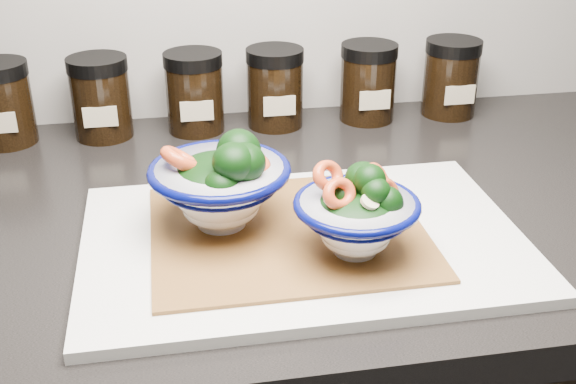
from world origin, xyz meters
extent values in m
cube|color=black|center=(0.00, 1.45, 0.88)|extent=(3.50, 0.60, 0.04)
cube|color=silver|center=(0.04, 1.35, 0.91)|extent=(0.45, 0.30, 0.01)
cube|color=#A36B30|center=(0.03, 1.35, 0.91)|extent=(0.28, 0.24, 0.00)
cylinder|color=white|center=(-0.04, 1.38, 0.92)|extent=(0.05, 0.05, 0.01)
ellipsoid|color=white|center=(-0.04, 1.38, 0.94)|extent=(0.08, 0.08, 0.04)
torus|color=#040849|center=(-0.04, 1.38, 0.98)|extent=(0.15, 0.15, 0.01)
torus|color=#040849|center=(-0.04, 1.38, 0.96)|extent=(0.12, 0.12, 0.00)
ellipsoid|color=black|center=(-0.04, 1.38, 0.97)|extent=(0.11, 0.11, 0.05)
ellipsoid|color=black|center=(-0.02, 1.38, 0.99)|extent=(0.05, 0.05, 0.05)
cylinder|color=#477233|center=(-0.02, 1.38, 0.98)|extent=(0.02, 0.02, 0.03)
ellipsoid|color=black|center=(-0.04, 1.35, 0.98)|extent=(0.04, 0.04, 0.03)
cylinder|color=#477233|center=(-0.04, 1.35, 0.97)|extent=(0.01, 0.01, 0.02)
ellipsoid|color=black|center=(-0.01, 1.36, 0.99)|extent=(0.04, 0.04, 0.04)
cylinder|color=#477233|center=(-0.01, 1.36, 0.98)|extent=(0.01, 0.02, 0.03)
ellipsoid|color=black|center=(-0.02, 1.35, 1.00)|extent=(0.04, 0.04, 0.04)
cylinder|color=#477233|center=(-0.02, 1.35, 0.98)|extent=(0.01, 0.01, 0.03)
torus|color=#E4582B|center=(0.00, 1.37, 0.98)|extent=(0.06, 0.06, 0.03)
torus|color=#E4582B|center=(-0.02, 1.36, 0.99)|extent=(0.06, 0.06, 0.03)
torus|color=#E4582B|center=(-0.07, 1.39, 0.99)|extent=(0.05, 0.05, 0.04)
cylinder|color=#CCBC8E|center=(-0.05, 1.39, 0.98)|extent=(0.02, 0.02, 0.01)
cylinder|color=white|center=(0.09, 1.30, 0.92)|extent=(0.04, 0.04, 0.01)
ellipsoid|color=white|center=(0.09, 1.30, 0.93)|extent=(0.07, 0.07, 0.03)
torus|color=#040849|center=(0.09, 1.30, 0.97)|extent=(0.12, 0.12, 0.01)
torus|color=#040849|center=(0.09, 1.30, 0.96)|extent=(0.10, 0.10, 0.00)
ellipsoid|color=black|center=(0.09, 1.30, 0.96)|extent=(0.09, 0.09, 0.04)
ellipsoid|color=black|center=(0.10, 1.31, 0.99)|extent=(0.03, 0.03, 0.03)
cylinder|color=#477233|center=(0.10, 1.31, 0.98)|extent=(0.01, 0.01, 0.02)
ellipsoid|color=black|center=(0.11, 1.29, 0.97)|extent=(0.03, 0.03, 0.03)
cylinder|color=#477233|center=(0.11, 1.29, 0.96)|extent=(0.01, 0.01, 0.02)
ellipsoid|color=black|center=(0.08, 1.31, 0.97)|extent=(0.04, 0.04, 0.03)
cylinder|color=#477233|center=(0.08, 1.31, 0.96)|extent=(0.01, 0.01, 0.02)
ellipsoid|color=black|center=(0.10, 1.29, 0.98)|extent=(0.03, 0.03, 0.03)
cylinder|color=#477233|center=(0.10, 1.29, 0.97)|extent=(0.01, 0.01, 0.02)
ellipsoid|color=black|center=(0.10, 1.32, 0.99)|extent=(0.04, 0.04, 0.03)
cylinder|color=#477233|center=(0.10, 1.32, 0.97)|extent=(0.01, 0.01, 0.02)
torus|color=#E4582B|center=(0.11, 1.31, 0.99)|extent=(0.05, 0.05, 0.04)
torus|color=#E4582B|center=(0.10, 1.31, 0.99)|extent=(0.05, 0.05, 0.04)
torus|color=#E4582B|center=(0.07, 1.30, 0.98)|extent=(0.05, 0.04, 0.04)
torus|color=#E4582B|center=(0.06, 1.32, 0.99)|extent=(0.04, 0.05, 0.04)
torus|color=#E4582B|center=(0.12, 1.31, 0.97)|extent=(0.04, 0.05, 0.05)
cylinder|color=#CCBC8E|center=(0.08, 1.33, 0.98)|extent=(0.02, 0.02, 0.01)
cylinder|color=#CCBC8E|center=(0.09, 1.28, 0.98)|extent=(0.02, 0.02, 0.01)
cylinder|color=black|center=(-0.30, 1.69, 0.95)|extent=(0.08, 0.08, 0.09)
cylinder|color=black|center=(-0.17, 1.69, 0.95)|extent=(0.08, 0.08, 0.09)
cylinder|color=black|center=(-0.17, 1.69, 1.00)|extent=(0.08, 0.08, 0.02)
cube|color=#C6B793|center=(-0.17, 1.65, 0.94)|extent=(0.04, 0.00, 0.03)
cylinder|color=black|center=(-0.04, 1.69, 0.95)|extent=(0.08, 0.08, 0.09)
cylinder|color=black|center=(-0.04, 1.69, 1.00)|extent=(0.08, 0.08, 0.02)
cube|color=#C6B793|center=(-0.04, 1.65, 0.94)|extent=(0.04, 0.00, 0.03)
cylinder|color=black|center=(0.07, 1.69, 0.95)|extent=(0.08, 0.08, 0.09)
cylinder|color=black|center=(0.07, 1.69, 1.00)|extent=(0.08, 0.08, 0.02)
cube|color=#C6B793|center=(0.07, 1.65, 0.94)|extent=(0.04, 0.00, 0.03)
cylinder|color=black|center=(0.21, 1.69, 0.95)|extent=(0.08, 0.08, 0.09)
cylinder|color=black|center=(0.21, 1.69, 1.00)|extent=(0.08, 0.08, 0.02)
cube|color=#C6B793|center=(0.21, 1.65, 0.94)|extent=(0.04, 0.00, 0.03)
cylinder|color=black|center=(0.33, 1.69, 0.95)|extent=(0.08, 0.08, 0.09)
cylinder|color=black|center=(0.33, 1.69, 1.00)|extent=(0.08, 0.08, 0.02)
cube|color=#C6B793|center=(0.33, 1.65, 0.94)|extent=(0.05, 0.00, 0.03)
camera|label=1|loc=(-0.08, 0.72, 1.29)|focal=45.00mm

